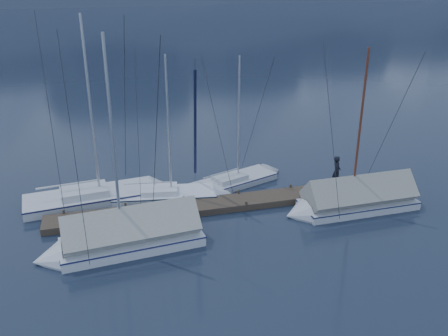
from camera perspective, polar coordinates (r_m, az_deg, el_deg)
The scene contains 9 objects.
ground at distance 23.17m, azimuth 1.28°, elevation -6.87°, with size 1000.00×1000.00×0.00m, color black.
dock at distance 24.82m, azimuth -0.00°, elevation -4.47°, with size 18.00×1.50×0.54m.
mooring_posts at distance 24.60m, azimuth -1.13°, elevation -4.10°, with size 15.12×1.52×0.35m.
sailboat_open_left at distance 26.39m, azimuth -13.45°, elevation -3.23°, with size 8.21×3.50×10.59m.
sailboat_open_mid at distance 25.90m, azimuth -5.33°, elevation -3.27°, with size 6.61×2.93×8.48m.
sailboat_open_right at distance 27.80m, azimuth 2.41°, elevation -1.35°, with size 6.32×3.72×8.07m.
sailboat_covered_near at distance 25.23m, azimuth 14.81°, elevation -3.92°, with size 7.07×3.04×9.14m.
sailboat_covered_far at distance 21.53m, azimuth -12.55°, elevation -8.37°, with size 7.48×3.16×10.24m.
person at distance 26.84m, azimuth 13.40°, elevation -0.38°, with size 0.64×0.42×1.75m, color black.
Camera 1 is at (-5.69, -19.41, 11.30)m, focal length 38.00 mm.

